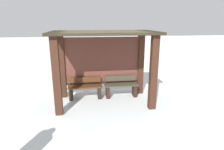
{
  "coord_description": "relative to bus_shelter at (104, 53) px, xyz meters",
  "views": [
    {
      "loc": [
        -0.59,
        -5.96,
        2.66
      ],
      "look_at": [
        0.17,
        -0.58,
        1.12
      ],
      "focal_mm": 30.22,
      "sensor_mm": 36.0,
      "label": 1
    }
  ],
  "objects": [
    {
      "name": "bench_left_inside",
      "position": [
        -0.65,
        0.21,
        -1.29
      ],
      "size": [
        1.2,
        0.37,
        0.76
      ],
      "color": "#512E17",
      "rests_on": "ground"
    },
    {
      "name": "bus_shelter",
      "position": [
        0.0,
        0.0,
        0.0
      ],
      "size": [
        3.31,
        1.83,
        2.37
      ],
      "color": "#3D2116",
      "rests_on": "ground"
    },
    {
      "name": "bench_center_inside",
      "position": [
        0.65,
        0.21,
        -1.29
      ],
      "size": [
        1.2,
        0.38,
        0.76
      ],
      "color": "#423D2C",
      "rests_on": "ground"
    },
    {
      "name": "ground_plane",
      "position": [
        0.0,
        -0.2,
        -1.65
      ],
      "size": [
        60.0,
        60.0,
        0.0
      ],
      "primitive_type": "plane",
      "color": "white"
    }
  ]
}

